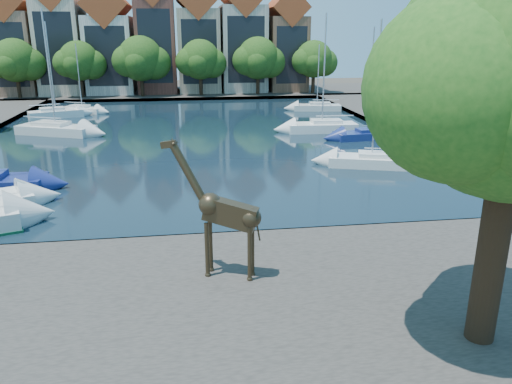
# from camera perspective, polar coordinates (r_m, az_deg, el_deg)

# --- Properties ---
(ground) EXTENTS (160.00, 160.00, 0.00)m
(ground) POSITION_cam_1_polar(r_m,az_deg,el_deg) (22.14, -6.06, -5.85)
(ground) COLOR #38332B
(ground) RESTS_ON ground
(water_basin) EXTENTS (38.00, 50.00, 0.08)m
(water_basin) POSITION_cam_1_polar(r_m,az_deg,el_deg) (45.16, -7.42, 6.39)
(water_basin) COLOR black
(water_basin) RESTS_ON ground
(near_quay) EXTENTS (50.00, 14.00, 0.50)m
(near_quay) POSITION_cam_1_polar(r_m,az_deg,el_deg) (15.84, -4.93, -15.13)
(near_quay) COLOR #433F3A
(near_quay) RESTS_ON ground
(far_quay) EXTENTS (60.00, 16.00, 0.50)m
(far_quay) POSITION_cam_1_polar(r_m,az_deg,el_deg) (76.78, -7.95, 11.19)
(far_quay) COLOR #433F3A
(far_quay) RESTS_ON ground
(right_quay) EXTENTS (14.00, 52.00, 0.50)m
(right_quay) POSITION_cam_1_polar(r_m,az_deg,el_deg) (51.88, 21.58, 7.01)
(right_quay) COLOR #433F3A
(right_quay) RESTS_ON ground
(townhouse_west_end) EXTENTS (5.44, 9.18, 14.93)m
(townhouse_west_end) POSITION_cam_1_polar(r_m,az_deg,el_deg) (79.51, -25.60, 15.05)
(townhouse_west_end) COLOR #8F654E
(townhouse_west_end) RESTS_ON far_quay
(townhouse_west_mid) EXTENTS (5.94, 9.18, 16.79)m
(townhouse_west_mid) POSITION_cam_1_polar(r_m,az_deg,el_deg) (78.02, -21.32, 16.18)
(townhouse_west_mid) COLOR beige
(townhouse_west_mid) RESTS_ON far_quay
(townhouse_west_inner) EXTENTS (6.43, 9.18, 15.15)m
(townhouse_west_inner) POSITION_cam_1_polar(r_m,az_deg,el_deg) (76.94, -16.34, 15.99)
(townhouse_west_inner) COLOR silver
(townhouse_west_inner) RESTS_ON far_quay
(townhouse_center) EXTENTS (5.44, 9.18, 16.93)m
(townhouse_center) POSITION_cam_1_polar(r_m,az_deg,el_deg) (76.36, -11.36, 17.09)
(townhouse_center) COLOR brown
(townhouse_center) RESTS_ON far_quay
(townhouse_east_inner) EXTENTS (5.94, 9.18, 15.79)m
(townhouse_east_inner) POSITION_cam_1_polar(r_m,az_deg,el_deg) (76.34, -6.64, 16.83)
(townhouse_east_inner) COLOR tan
(townhouse_east_inner) RESTS_ON far_quay
(townhouse_east_mid) EXTENTS (6.43, 9.18, 16.65)m
(townhouse_east_mid) POSITION_cam_1_polar(r_m,az_deg,el_deg) (76.83, -1.57, 17.22)
(townhouse_east_mid) COLOR #C0B5A4
(townhouse_east_mid) RESTS_ON far_quay
(townhouse_east_end) EXTENTS (5.44, 9.18, 14.43)m
(townhouse_east_end) POSITION_cam_1_polar(r_m,az_deg,el_deg) (77.88, 3.39, 16.47)
(townhouse_east_end) COLOR brown
(townhouse_east_end) RESTS_ON far_quay
(far_tree_far_west) EXTENTS (7.28, 5.60, 7.68)m
(far_tree_far_west) POSITION_cam_1_polar(r_m,az_deg,el_deg) (74.01, -25.75, 13.25)
(far_tree_far_west) COLOR #332114
(far_tree_far_west) RESTS_ON far_quay
(far_tree_west) EXTENTS (6.76, 5.20, 7.36)m
(far_tree_west) POSITION_cam_1_polar(r_m,az_deg,el_deg) (72.12, -19.51, 13.81)
(far_tree_west) COLOR #332114
(far_tree_west) RESTS_ON far_quay
(far_tree_mid_west) EXTENTS (7.80, 6.00, 8.00)m
(far_tree_mid_west) POSITION_cam_1_polar(r_m,az_deg,el_deg) (71.07, -12.98, 14.48)
(far_tree_mid_west) COLOR #332114
(far_tree_mid_west) RESTS_ON far_quay
(far_tree_mid_east) EXTENTS (7.02, 5.40, 7.52)m
(far_tree_mid_east) POSITION_cam_1_polar(r_m,az_deg,el_deg) (70.94, -6.32, 14.68)
(far_tree_mid_east) COLOR #332114
(far_tree_mid_east) RESTS_ON far_quay
(far_tree_east) EXTENTS (7.54, 5.80, 7.84)m
(far_tree_east) POSITION_cam_1_polar(r_m,az_deg,el_deg) (71.69, 0.31, 14.90)
(far_tree_east) COLOR #332114
(far_tree_east) RESTS_ON far_quay
(far_tree_far_east) EXTENTS (6.76, 5.20, 7.36)m
(far_tree_far_east) POSITION_cam_1_polar(r_m,az_deg,el_deg) (73.32, 6.70, 14.72)
(far_tree_far_east) COLOR #332114
(far_tree_far_east) RESTS_ON far_quay
(giraffe_statue) EXTENTS (3.31, 1.51, 4.87)m
(giraffe_statue) POSITION_cam_1_polar(r_m,az_deg,el_deg) (17.32, -3.80, -2.33)
(giraffe_statue) COLOR #352A1A
(giraffe_statue) RESTS_ON near_quay
(sailboat_left_c) EXTENTS (7.35, 4.98, 10.69)m
(sailboat_left_c) POSITION_cam_1_polar(r_m,az_deg,el_deg) (48.60, -21.90, 6.85)
(sailboat_left_c) COLOR silver
(sailboat_left_c) RESTS_ON water_basin
(sailboat_left_d) EXTENTS (5.80, 3.80, 9.84)m
(sailboat_left_d) POSITION_cam_1_polar(r_m,az_deg,el_deg) (58.31, -21.91, 8.49)
(sailboat_left_d) COLOR white
(sailboat_left_d) RESTS_ON water_basin
(sailboat_left_e) EXTENTS (5.11, 3.55, 7.61)m
(sailboat_left_e) POSITION_cam_1_polar(r_m,az_deg,el_deg) (60.95, -19.24, 8.99)
(sailboat_left_e) COLOR silver
(sailboat_left_e) RESTS_ON water_basin
(sailboat_right_a) EXTENTS (6.11, 3.70, 9.59)m
(sailboat_right_a) POSITION_cam_1_polar(r_m,az_deg,el_deg) (35.02, 13.08, 3.72)
(sailboat_right_a) COLOR silver
(sailboat_right_a) RESTS_ON water_basin
(sailboat_right_b) EXTENTS (5.76, 2.46, 9.21)m
(sailboat_right_b) POSITION_cam_1_polar(r_m,az_deg,el_deg) (44.26, 12.59, 6.57)
(sailboat_right_b) COLOR navy
(sailboat_right_b) RESTS_ON water_basin
(sailboat_right_c) EXTENTS (6.37, 2.44, 10.39)m
(sailboat_right_c) POSITION_cam_1_polar(r_m,az_deg,el_deg) (46.72, 7.55, 7.58)
(sailboat_right_c) COLOR white
(sailboat_right_c) RESTS_ON water_basin
(sailboat_right_d) EXTENTS (5.69, 2.73, 7.47)m
(sailboat_right_d) POSITION_cam_1_polar(r_m,az_deg,el_deg) (59.87, 6.99, 9.72)
(sailboat_right_d) COLOR silver
(sailboat_right_d) RESTS_ON water_basin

